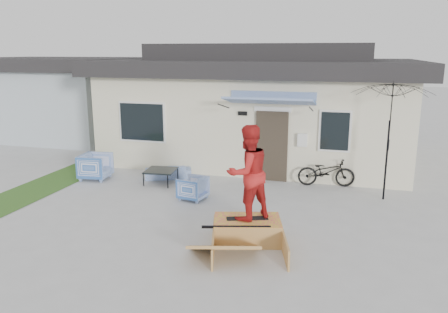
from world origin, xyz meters
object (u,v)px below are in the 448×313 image
(armchair_left, at_px, (95,165))
(skater, at_px, (248,171))
(coffee_table, at_px, (161,177))
(skateboard, at_px, (247,218))
(armchair_right, at_px, (193,187))
(bicycle, at_px, (326,169))
(patio_umbrella, at_px, (389,134))
(skate_ramp, at_px, (247,230))
(loveseat, at_px, (168,169))

(armchair_left, xyz_separation_m, skater, (5.47, -3.12, 1.04))
(coffee_table, distance_m, skateboard, 4.67)
(armchair_right, bearing_deg, bicycle, 134.06)
(patio_umbrella, height_order, skater, skater)
(coffee_table, bearing_deg, bicycle, 13.34)
(skateboard, bearing_deg, skater, -109.77)
(patio_umbrella, bearing_deg, skateboard, -128.97)
(armchair_right, relative_size, coffee_table, 0.80)
(skateboard, bearing_deg, skate_ramp, -94.09)
(skate_ramp, bearing_deg, bicycle, 57.76)
(skate_ramp, height_order, skater, skater)
(armchair_right, relative_size, skateboard, 0.79)
(coffee_table, bearing_deg, skater, -43.72)
(skate_ramp, relative_size, skater, 0.93)
(loveseat, height_order, skater, skater)
(armchair_right, bearing_deg, patio_umbrella, 116.36)
(armchair_right, distance_m, coffee_table, 1.79)
(loveseat, distance_m, skateboard, 5.12)
(loveseat, distance_m, bicycle, 4.74)
(loveseat, distance_m, armchair_right, 2.23)
(armchair_right, xyz_separation_m, bicycle, (3.28, 2.21, 0.18))
(armchair_right, height_order, skater, skater)
(bicycle, distance_m, skateboard, 4.53)
(armchair_left, relative_size, coffee_table, 1.02)
(armchair_left, relative_size, bicycle, 0.53)
(armchair_left, bearing_deg, bicycle, -86.55)
(armchair_right, relative_size, skate_ramp, 0.37)
(coffee_table, xyz_separation_m, skater, (3.37, -3.22, 1.26))
(loveseat, distance_m, skate_ramp, 5.16)
(patio_umbrella, xyz_separation_m, skater, (-2.85, -3.53, -0.28))
(coffee_table, height_order, skateboard, skateboard)
(loveseat, distance_m, patio_umbrella, 6.43)
(armchair_left, bearing_deg, patio_umbrella, -93.87)
(bicycle, bearing_deg, loveseat, 86.72)
(skateboard, bearing_deg, loveseat, 111.80)
(patio_umbrella, bearing_deg, armchair_right, -163.73)
(skate_ramp, bearing_deg, coffee_table, 120.31)
(armchair_right, height_order, skate_ramp, armchair_right)
(coffee_table, relative_size, skateboard, 0.99)
(loveseat, xyz_separation_m, armchair_left, (-2.08, -0.71, 0.16))
(coffee_table, relative_size, bicycle, 0.52)
(armchair_right, distance_m, skater, 3.11)
(armchair_right, distance_m, skateboard, 2.90)
(armchair_left, height_order, patio_umbrella, patio_umbrella)
(loveseat, bearing_deg, armchair_right, 106.01)
(loveseat, bearing_deg, patio_umbrella, 153.39)
(bicycle, height_order, skate_ramp, bicycle)
(skater, bearing_deg, coffee_table, -91.25)
(loveseat, relative_size, armchair_left, 1.61)
(loveseat, height_order, bicycle, bicycle)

